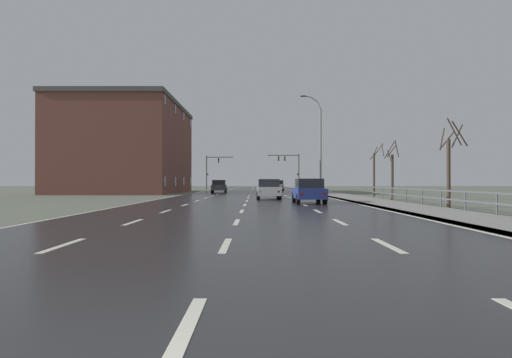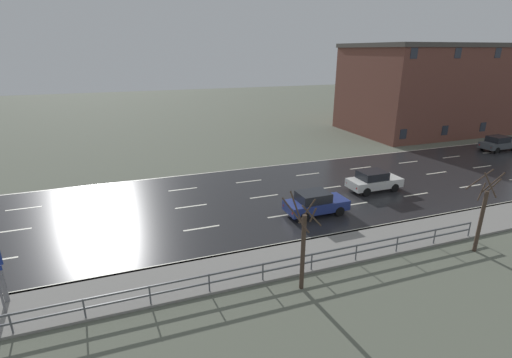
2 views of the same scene
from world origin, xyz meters
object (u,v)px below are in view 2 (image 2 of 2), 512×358
car_near_left (499,143)px  car_far_right (315,203)px  car_near_right (374,181)px  brick_building (429,88)px

car_near_left → car_far_right: (7.88, -26.31, 0.00)m
car_near_right → car_far_right: (2.35, -6.29, 0.00)m
car_far_right → car_near_right: bearing=109.7°
car_near_right → brick_building: size_ratio=0.20×
car_near_right → brick_building: bearing=129.1°
car_near_left → car_far_right: size_ratio=1.01×
car_near_right → car_near_left: same height
car_near_right → car_far_right: 6.71m
car_near_right → car_near_left: bearing=105.0°
car_far_right → brick_building: (-19.25, 26.79, 4.71)m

